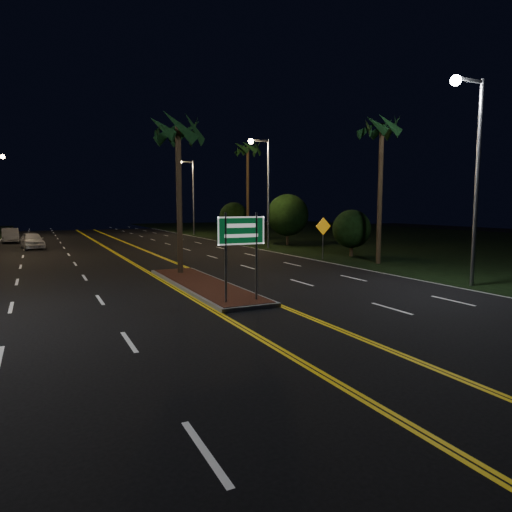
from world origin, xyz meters
TOP-DOWN VIEW (x-y plane):
  - ground at (0.00, 0.00)m, footprint 120.00×120.00m
  - grass_right at (30.00, 25.00)m, footprint 40.00×110.00m
  - median_island at (0.00, 7.00)m, footprint 2.25×10.25m
  - highway_sign at (0.00, 2.80)m, footprint 1.80×0.08m
  - streetlight_right_near at (10.61, 2.00)m, footprint 1.91×0.44m
  - streetlight_right_mid at (10.61, 22.00)m, footprint 1.91×0.44m
  - streetlight_right_far at (10.61, 42.00)m, footprint 1.91×0.44m
  - palm_median at (0.00, 10.50)m, footprint 2.40×2.40m
  - palm_right_near at (12.50, 10.00)m, footprint 2.40×2.40m
  - palm_right_far at (12.80, 30.00)m, footprint 2.40×2.40m
  - shrub_near at (13.50, 14.00)m, footprint 2.70×2.70m
  - shrub_mid at (14.00, 24.00)m, footprint 3.78×3.78m
  - shrub_far at (13.80, 36.00)m, footprint 3.24×3.24m
  - car_near at (-6.91, 30.42)m, footprint 2.67×5.05m
  - car_far at (-8.86, 38.46)m, footprint 2.33×4.95m
  - warning_sign at (10.80, 13.57)m, footprint 1.17×0.07m

SIDE VIEW (x-z plane):
  - ground at x=0.00m, z-range 0.00..0.00m
  - grass_right at x=30.00m, z-range 0.00..0.01m
  - median_island at x=0.00m, z-range 0.00..0.17m
  - car_near at x=-6.91m, z-range 0.00..1.61m
  - car_far at x=-8.86m, z-range 0.00..1.62m
  - warning_sign at x=10.80m, z-range 0.45..3.24m
  - shrub_near at x=13.50m, z-range 0.30..3.60m
  - shrub_far at x=13.80m, z-range 0.36..4.32m
  - highway_sign at x=0.00m, z-range 0.80..4.00m
  - shrub_mid at x=14.00m, z-range 0.42..5.04m
  - streetlight_right_near at x=10.61m, z-range 1.16..10.16m
  - streetlight_right_mid at x=10.61m, z-range 1.16..10.16m
  - streetlight_right_far at x=10.61m, z-range 1.16..10.16m
  - palm_median at x=0.00m, z-range 3.13..11.43m
  - palm_right_near at x=12.50m, z-range 3.56..12.86m
  - palm_right_far at x=12.80m, z-range 3.99..14.29m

